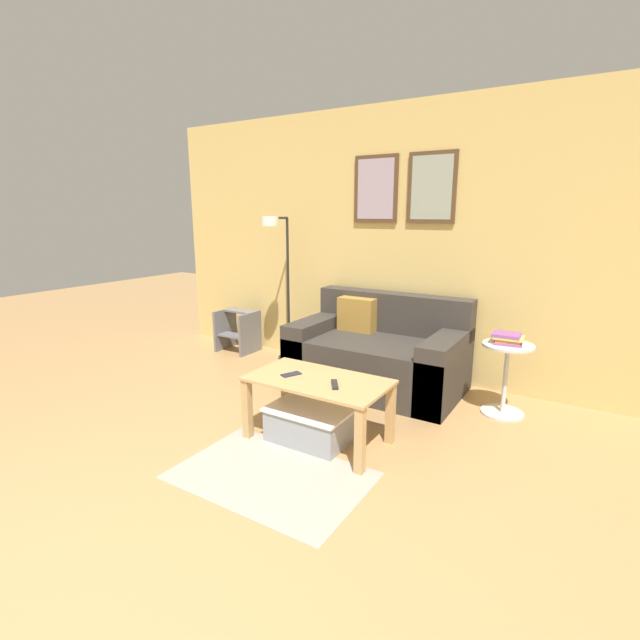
% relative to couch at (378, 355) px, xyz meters
% --- Properties ---
extents(wall_back, '(5.60, 0.09, 2.55)m').
position_rel_couch_xyz_m(wall_back, '(0.03, 0.48, 0.99)').
color(wall_back, '#D6B76B').
rests_on(wall_back, ground_plane).
extents(area_rug, '(1.17, 0.78, 0.01)m').
position_rel_couch_xyz_m(area_rug, '(0.09, -1.72, -0.29)').
color(area_rug, '#A39989').
rests_on(area_rug, ground_plane).
extents(couch, '(1.50, 0.90, 0.83)m').
position_rel_couch_xyz_m(couch, '(0.00, 0.00, 0.00)').
color(couch, '#38332D').
rests_on(couch, ground_plane).
extents(coffee_table, '(0.97, 0.54, 0.46)m').
position_rel_couch_xyz_m(coffee_table, '(0.09, -1.17, 0.07)').
color(coffee_table, tan).
rests_on(coffee_table, ground_plane).
extents(storage_bin, '(0.58, 0.44, 0.24)m').
position_rel_couch_xyz_m(storage_bin, '(0.04, -1.19, -0.17)').
color(storage_bin, gray).
rests_on(storage_bin, ground_plane).
extents(floor_lamp, '(0.24, 0.50, 1.53)m').
position_rel_couch_xyz_m(floor_lamp, '(-1.18, 0.09, 0.69)').
color(floor_lamp, black).
rests_on(floor_lamp, ground_plane).
extents(side_table, '(0.39, 0.39, 0.58)m').
position_rel_couch_xyz_m(side_table, '(1.11, -0.02, 0.05)').
color(side_table, silver).
rests_on(side_table, ground_plane).
extents(book_stack, '(0.24, 0.20, 0.08)m').
position_rel_couch_xyz_m(book_stack, '(1.10, -0.00, 0.32)').
color(book_stack, '#8C4C93').
rests_on(book_stack, side_table).
extents(remote_control, '(0.12, 0.15, 0.02)m').
position_rel_couch_xyz_m(remote_control, '(0.25, -1.23, 0.17)').
color(remote_control, '#232328').
rests_on(remote_control, coffee_table).
extents(cell_phone, '(0.12, 0.15, 0.01)m').
position_rel_couch_xyz_m(cell_phone, '(-0.12, -1.21, 0.16)').
color(cell_phone, '#1E2338').
rests_on(cell_phone, coffee_table).
extents(step_stool, '(0.41, 0.37, 0.47)m').
position_rel_couch_xyz_m(step_stool, '(-1.85, 0.16, -0.04)').
color(step_stool, slate).
rests_on(step_stool, ground_plane).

